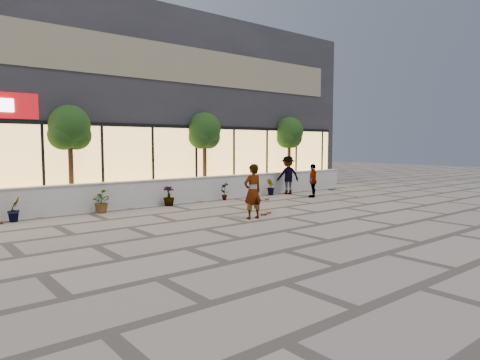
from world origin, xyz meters
TOP-DOWN VIEW (x-y plane):
  - ground at (0.00, 0.00)m, footprint 80.00×80.00m
  - planter_wall at (0.00, 7.00)m, footprint 22.00×0.42m
  - retail_building at (-0.00, 12.49)m, footprint 24.00×9.17m
  - shrub_b at (-5.70, 6.45)m, footprint 0.57×0.57m
  - shrub_c at (-2.90, 6.45)m, footprint 0.68×0.77m
  - shrub_d at (-0.10, 6.45)m, footprint 0.64×0.64m
  - shrub_e at (2.70, 6.45)m, footprint 0.46×0.35m
  - shrub_f at (5.50, 6.45)m, footprint 0.55×0.57m
  - tree_midwest at (-3.50, 7.70)m, footprint 1.60×1.50m
  - tree_mideast at (2.50, 7.70)m, footprint 1.60×1.50m
  - tree_east at (8.00, 7.70)m, footprint 1.60×1.50m
  - skater_center at (0.57, 2.06)m, footprint 0.70×0.49m
  - skater_right_near at (6.48, 4.65)m, footprint 0.98×0.78m
  - skater_right_far at (6.50, 6.30)m, footprint 1.37×1.04m
  - skateboard_center at (1.54, 2.47)m, footprint 0.78×0.50m
  - skateboard_right_near at (3.97, 5.30)m, footprint 0.76×0.22m
  - skateboard_right_far at (9.80, 6.20)m, footprint 0.74×0.34m

SIDE VIEW (x-z plane):
  - ground at x=0.00m, z-range 0.00..0.00m
  - skateboard_right_far at x=9.80m, z-range 0.03..0.11m
  - skateboard_right_near at x=3.97m, z-range 0.03..0.12m
  - skateboard_center at x=1.54m, z-range 0.03..0.12m
  - shrub_b at x=-5.70m, z-range 0.00..0.81m
  - shrub_c at x=-2.90m, z-range 0.00..0.81m
  - shrub_d at x=-0.10m, z-range 0.00..0.81m
  - shrub_e at x=2.70m, z-range 0.00..0.81m
  - shrub_f at x=5.50m, z-range 0.00..0.81m
  - planter_wall at x=0.00m, z-range 0.00..1.04m
  - skater_right_near at x=6.48m, z-range 0.00..1.56m
  - skater_center at x=0.57m, z-range 0.00..1.83m
  - skater_right_far at x=6.50m, z-range 0.00..1.88m
  - tree_midwest at x=-3.50m, z-range 1.03..4.94m
  - tree_mideast at x=2.50m, z-range 1.03..4.94m
  - tree_east at x=8.00m, z-range 1.03..4.94m
  - retail_building at x=0.00m, z-range 0.00..8.50m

